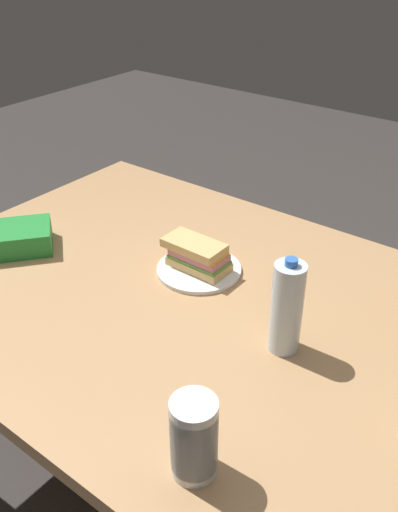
{
  "coord_description": "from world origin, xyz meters",
  "views": [
    {
      "loc": [
        -0.71,
        0.92,
        1.59
      ],
      "look_at": [
        0.08,
        -0.11,
        0.79
      ],
      "focal_mm": 39.03,
      "sensor_mm": 36.0,
      "label": 1
    }
  ],
  "objects_px": {
    "dining_table": "(197,323)",
    "chip_bag": "(11,239)",
    "plastic_cup_stack": "(194,438)",
    "water_bottle_tall": "(287,308)",
    "paper_plate": "(199,269)",
    "sandwich": "(198,255)"
  },
  "relations": [
    {
      "from": "chip_bag",
      "to": "sandwich",
      "type": "bearing_deg",
      "value": -25.35
    },
    {
      "from": "dining_table",
      "to": "chip_bag",
      "type": "distance_m",
      "value": 0.61
    },
    {
      "from": "dining_table",
      "to": "chip_bag",
      "type": "relative_size",
      "value": 7.11
    },
    {
      "from": "paper_plate",
      "to": "water_bottle_tall",
      "type": "relative_size",
      "value": 0.98
    },
    {
      "from": "sandwich",
      "to": "dining_table",
      "type": "bearing_deg",
      "value": 127.08
    },
    {
      "from": "dining_table",
      "to": "chip_bag",
      "type": "height_order",
      "value": "chip_bag"
    },
    {
      "from": "chip_bag",
      "to": "water_bottle_tall",
      "type": "distance_m",
      "value": 0.87
    },
    {
      "from": "sandwich",
      "to": "plastic_cup_stack",
      "type": "relative_size",
      "value": 1.1
    },
    {
      "from": "sandwich",
      "to": "plastic_cup_stack",
      "type": "distance_m",
      "value": 0.65
    },
    {
      "from": "chip_bag",
      "to": "plastic_cup_stack",
      "type": "xyz_separation_m",
      "value": [
        -0.9,
        0.28,
        0.05
      ]
    },
    {
      "from": "chip_bag",
      "to": "plastic_cup_stack",
      "type": "height_order",
      "value": "plastic_cup_stack"
    },
    {
      "from": "dining_table",
      "to": "plastic_cup_stack",
      "type": "height_order",
      "value": "plastic_cup_stack"
    },
    {
      "from": "chip_bag",
      "to": "water_bottle_tall",
      "type": "relative_size",
      "value": 0.96
    },
    {
      "from": "sandwich",
      "to": "chip_bag",
      "type": "distance_m",
      "value": 0.56
    },
    {
      "from": "paper_plate",
      "to": "water_bottle_tall",
      "type": "bearing_deg",
      "value": 158.62
    },
    {
      "from": "plastic_cup_stack",
      "to": "water_bottle_tall",
      "type": "bearing_deg",
      "value": -83.97
    },
    {
      "from": "paper_plate",
      "to": "plastic_cup_stack",
      "type": "xyz_separation_m",
      "value": [
        -0.39,
        0.52,
        0.08
      ]
    },
    {
      "from": "dining_table",
      "to": "chip_bag",
      "type": "bearing_deg",
      "value": 12.74
    },
    {
      "from": "paper_plate",
      "to": "sandwich",
      "type": "relative_size",
      "value": 1.29
    },
    {
      "from": "water_bottle_tall",
      "to": "plastic_cup_stack",
      "type": "xyz_separation_m",
      "value": [
        -0.04,
        0.38,
        -0.03
      ]
    },
    {
      "from": "plastic_cup_stack",
      "to": "chip_bag",
      "type": "bearing_deg",
      "value": -17.31
    },
    {
      "from": "water_bottle_tall",
      "to": "dining_table",
      "type": "bearing_deg",
      "value": -5.98
    }
  ]
}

